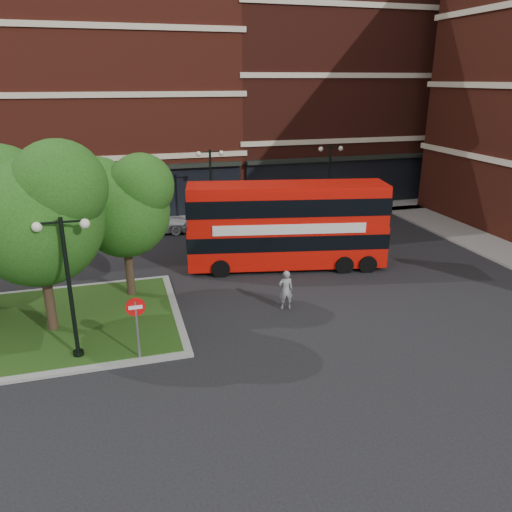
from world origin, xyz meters
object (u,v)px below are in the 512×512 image
object	(u,v)px
woman	(286,290)
car_silver	(153,222)
bus	(287,220)
car_white	(263,208)

from	to	relation	value
woman	car_silver	xyz separation A→B (m)	(-4.31, 12.50, -0.11)
car_silver	bus	bearing A→B (deg)	-135.35
car_silver	car_white	world-z (taller)	car_white
woman	car_white	distance (m)	14.37
car_silver	car_white	xyz separation A→B (m)	(7.57, 1.50, 0.00)
bus	car_white	size ratio (longest dim) A/B	2.25
bus	car_silver	distance (m)	10.00
bus	woman	xyz separation A→B (m)	(-1.65, -4.66, -1.61)
bus	car_silver	xyz separation A→B (m)	(-5.96, 7.84, -1.72)
woman	car_white	world-z (taller)	woman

